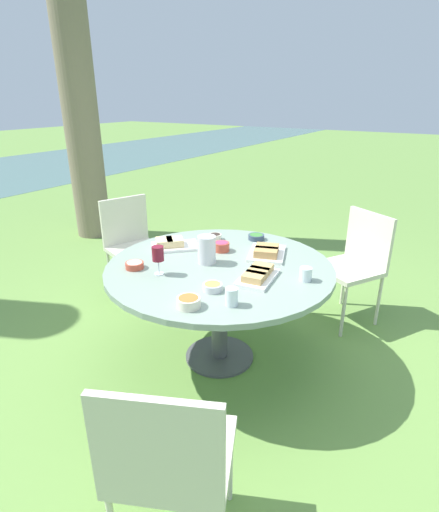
{
  "coord_description": "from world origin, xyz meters",
  "views": [
    {
      "loc": [
        -2.0,
        -1.26,
        1.73
      ],
      "look_at": [
        0.0,
        0.0,
        0.77
      ],
      "focal_mm": 28.0,
      "sensor_mm": 36.0,
      "label": 1
    }
  ],
  "objects_px": {
    "dining_table": "(220,276)",
    "chair_far_back": "(356,259)",
    "chair_near_left": "(132,240)",
    "water_pitcher": "(207,250)",
    "wine_glass": "(158,255)",
    "chair_near_right": "(168,457)"
  },
  "relations": [
    {
      "from": "chair_near_right",
      "to": "chair_far_back",
      "type": "bearing_deg",
      "value": -1.95
    },
    {
      "from": "chair_near_right",
      "to": "water_pitcher",
      "type": "xyz_separation_m",
      "value": [
        1.19,
        0.63,
        0.28
      ]
    },
    {
      "from": "dining_table",
      "to": "chair_far_back",
      "type": "bearing_deg",
      "value": -30.54
    },
    {
      "from": "chair_near_left",
      "to": "water_pitcher",
      "type": "height_order",
      "value": "water_pitcher"
    },
    {
      "from": "dining_table",
      "to": "chair_near_right",
      "type": "xyz_separation_m",
      "value": [
        -1.21,
        -0.54,
        -0.11
      ]
    },
    {
      "from": "chair_near_left",
      "to": "water_pitcher",
      "type": "distance_m",
      "value": 1.23
    },
    {
      "from": "chair_near_left",
      "to": "wine_glass",
      "type": "bearing_deg",
      "value": -127.85
    },
    {
      "from": "chair_far_back",
      "to": "wine_glass",
      "type": "bearing_deg",
      "value": 148.07
    },
    {
      "from": "chair_near_right",
      "to": "water_pitcher",
      "type": "bearing_deg",
      "value": 27.81
    },
    {
      "from": "chair_near_right",
      "to": "wine_glass",
      "type": "distance_m",
      "value": 1.22
    },
    {
      "from": "chair_near_right",
      "to": "chair_far_back",
      "type": "distance_m",
      "value": 2.26
    },
    {
      "from": "dining_table",
      "to": "water_pitcher",
      "type": "bearing_deg",
      "value": 100.95
    },
    {
      "from": "dining_table",
      "to": "chair_near_left",
      "type": "xyz_separation_m",
      "value": [
        0.43,
        1.2,
        -0.11
      ]
    },
    {
      "from": "dining_table",
      "to": "chair_near_left",
      "type": "distance_m",
      "value": 1.28
    },
    {
      "from": "water_pitcher",
      "to": "wine_glass",
      "type": "height_order",
      "value": "water_pitcher"
    },
    {
      "from": "dining_table",
      "to": "chair_near_left",
      "type": "bearing_deg",
      "value": 70.25
    },
    {
      "from": "dining_table",
      "to": "chair_far_back",
      "type": "xyz_separation_m",
      "value": [
        1.05,
        -0.62,
        -0.11
      ]
    },
    {
      "from": "chair_near_left",
      "to": "chair_far_back",
      "type": "bearing_deg",
      "value": -71.31
    },
    {
      "from": "chair_near_right",
      "to": "chair_far_back",
      "type": "xyz_separation_m",
      "value": [
        2.25,
        -0.08,
        0.0
      ]
    },
    {
      "from": "chair_near_left",
      "to": "water_pitcher",
      "type": "xyz_separation_m",
      "value": [
        -0.45,
        -1.12,
        0.28
      ]
    },
    {
      "from": "water_pitcher",
      "to": "dining_table",
      "type": "bearing_deg",
      "value": -79.05
    },
    {
      "from": "dining_table",
      "to": "chair_far_back",
      "type": "height_order",
      "value": "chair_far_back"
    }
  ]
}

